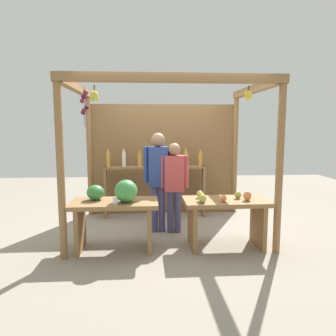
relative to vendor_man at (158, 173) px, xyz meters
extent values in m
plane|color=gray|center=(0.15, 0.07, -1.00)|extent=(12.00, 12.00, 0.00)
cylinder|color=olive|center=(-1.31, -1.03, 0.22)|extent=(0.10, 0.10, 2.45)
cylinder|color=olive|center=(1.62, -1.03, 0.22)|extent=(0.10, 0.10, 2.45)
cylinder|color=olive|center=(-1.31, 1.17, 0.22)|extent=(0.10, 0.10, 2.45)
cylinder|color=olive|center=(1.62, 1.17, 0.22)|extent=(0.10, 0.10, 2.45)
cube|color=olive|center=(0.15, -1.03, 1.39)|extent=(3.04, 0.12, 0.12)
cube|color=olive|center=(-1.31, 0.07, 1.39)|extent=(0.12, 2.30, 0.12)
cube|color=olive|center=(1.62, 0.07, 1.39)|extent=(0.12, 2.30, 0.12)
cube|color=brown|center=(0.15, 1.19, 0.10)|extent=(2.94, 0.04, 2.20)
cylinder|color=brown|center=(-0.87, -0.86, 1.28)|extent=(0.02, 0.02, 0.06)
ellipsoid|color=#D1CC4C|center=(-0.84, -0.86, 1.15)|extent=(0.04, 0.07, 0.13)
ellipsoid|color=#D1CC4C|center=(-0.85, -0.83, 1.17)|extent=(0.05, 0.05, 0.13)
ellipsoid|color=#D1CC4C|center=(-0.87, -0.82, 1.17)|extent=(0.06, 0.04, 0.13)
ellipsoid|color=#D1CC4C|center=(-0.88, -0.83, 1.16)|extent=(0.07, 0.05, 0.13)
ellipsoid|color=#D1CC4C|center=(-0.91, -0.84, 1.15)|extent=(0.06, 0.07, 0.14)
ellipsoid|color=#D1CC4C|center=(-0.91, -0.87, 1.16)|extent=(0.04, 0.06, 0.13)
ellipsoid|color=#D1CC4C|center=(-0.89, -0.88, 1.17)|extent=(0.07, 0.06, 0.14)
ellipsoid|color=#D1CC4C|center=(-0.86, -0.88, 1.17)|extent=(0.06, 0.04, 0.13)
ellipsoid|color=#D1CC4C|center=(-0.84, -0.88, 1.15)|extent=(0.05, 0.06, 0.13)
cylinder|color=brown|center=(1.18, -0.94, 1.28)|extent=(0.02, 0.02, 0.06)
ellipsoid|color=yellow|center=(1.21, -0.94, 1.18)|extent=(0.04, 0.07, 0.13)
ellipsoid|color=yellow|center=(1.19, -0.92, 1.16)|extent=(0.08, 0.06, 0.13)
ellipsoid|color=yellow|center=(1.17, -0.93, 1.16)|extent=(0.06, 0.06, 0.13)
ellipsoid|color=yellow|center=(1.15, -0.96, 1.18)|extent=(0.05, 0.07, 0.13)
ellipsoid|color=yellow|center=(1.19, -0.96, 1.17)|extent=(0.08, 0.05, 0.13)
cylinder|color=#4C422D|center=(-1.04, -0.72, 1.03)|extent=(0.01, 0.01, 0.55)
sphere|color=#601E42|center=(-1.01, -0.71, 1.23)|extent=(0.07, 0.07, 0.07)
sphere|color=#47142D|center=(-1.04, -0.69, 1.17)|extent=(0.07, 0.07, 0.07)
sphere|color=#601E42|center=(-1.07, -0.71, 1.11)|extent=(0.06, 0.06, 0.06)
sphere|color=#47142D|center=(-1.01, -0.69, 1.02)|extent=(0.06, 0.06, 0.06)
sphere|color=#511938|center=(-1.04, -0.72, 0.98)|extent=(0.06, 0.06, 0.06)
sphere|color=#511938|center=(-1.05, -0.73, 0.95)|extent=(0.07, 0.07, 0.07)
cube|color=olive|center=(-0.65, -0.75, -0.32)|extent=(1.23, 0.64, 0.06)
cube|color=olive|center=(-1.15, -0.75, -0.68)|extent=(0.06, 0.58, 0.65)
cube|color=olive|center=(-0.16, -0.75, -0.68)|extent=(0.06, 0.58, 0.65)
ellipsoid|color=#429347|center=(-0.48, -0.82, -0.13)|extent=(0.45, 0.45, 0.32)
ellipsoid|color=#38843D|center=(-0.93, -0.64, -0.18)|extent=(0.33, 0.33, 0.22)
cylinder|color=white|center=(-0.62, -0.93, -0.25)|extent=(0.07, 0.07, 0.09)
cube|color=olive|center=(0.96, -0.75, -0.32)|extent=(1.23, 0.64, 0.06)
cube|color=olive|center=(0.47, -0.75, -0.68)|extent=(0.06, 0.58, 0.65)
cube|color=olive|center=(1.46, -0.75, -0.68)|extent=(0.06, 0.58, 0.65)
ellipsoid|color=#A8B24C|center=(1.15, -0.70, -0.24)|extent=(0.11, 0.11, 0.11)
ellipsoid|color=#E07F47|center=(1.25, -0.84, -0.22)|extent=(0.16, 0.16, 0.14)
ellipsoid|color=#A8B24C|center=(0.60, -0.63, -0.24)|extent=(0.14, 0.14, 0.11)
ellipsoid|color=#E07F47|center=(0.88, -0.90, -0.24)|extent=(0.09, 0.09, 0.10)
ellipsoid|color=#A8B24C|center=(0.58, -0.94, -0.23)|extent=(0.11, 0.11, 0.12)
ellipsoid|color=gold|center=(0.58, -0.84, -0.23)|extent=(0.11, 0.11, 0.13)
cube|color=olive|center=(-0.98, 0.90, -0.50)|extent=(0.05, 0.20, 1.00)
cube|color=olive|center=(0.93, 0.90, -0.50)|extent=(0.05, 0.20, 1.00)
cube|color=olive|center=(-0.02, 0.90, -0.02)|extent=(1.91, 0.22, 0.04)
cylinder|color=gold|center=(-0.92, 0.90, 0.14)|extent=(0.07, 0.07, 0.28)
cylinder|color=gold|center=(-0.92, 0.90, 0.31)|extent=(0.03, 0.03, 0.06)
cylinder|color=silver|center=(-0.62, 0.90, 0.14)|extent=(0.07, 0.07, 0.28)
cylinder|color=silver|center=(-0.62, 0.90, 0.31)|extent=(0.03, 0.03, 0.06)
cylinder|color=gold|center=(-0.32, 0.90, 0.12)|extent=(0.08, 0.08, 0.25)
cylinder|color=gold|center=(-0.32, 0.90, 0.28)|extent=(0.03, 0.03, 0.06)
cylinder|color=silver|center=(-0.03, 0.90, 0.13)|extent=(0.07, 0.07, 0.26)
cylinder|color=silver|center=(-0.03, 0.90, 0.29)|extent=(0.03, 0.03, 0.06)
cylinder|color=#338C4C|center=(0.28, 0.90, 0.13)|extent=(0.07, 0.07, 0.27)
cylinder|color=#338C4C|center=(0.28, 0.90, 0.30)|extent=(0.03, 0.03, 0.06)
cylinder|color=gold|center=(0.57, 0.90, 0.15)|extent=(0.07, 0.07, 0.29)
cylinder|color=gold|center=(0.57, 0.90, 0.32)|extent=(0.03, 0.03, 0.06)
cylinder|color=gold|center=(0.86, 0.90, 0.13)|extent=(0.08, 0.08, 0.25)
cylinder|color=gold|center=(0.86, 0.90, 0.28)|extent=(0.04, 0.04, 0.06)
cylinder|color=#46447D|center=(-0.06, 0.00, -0.61)|extent=(0.11, 0.11, 0.78)
cylinder|color=#46447D|center=(0.06, 0.00, -0.61)|extent=(0.11, 0.11, 0.78)
cube|color=#2D428C|center=(0.00, 0.00, 0.11)|extent=(0.32, 0.19, 0.66)
cylinder|color=#2D428C|center=(-0.20, 0.00, 0.14)|extent=(0.08, 0.08, 0.59)
cylinder|color=#2D428C|center=(0.20, 0.00, 0.14)|extent=(0.08, 0.08, 0.59)
sphere|color=#997051|center=(0.00, 0.00, 0.55)|extent=(0.23, 0.23, 0.23)
cylinder|color=#474674|center=(0.20, -0.06, -0.65)|extent=(0.11, 0.11, 0.70)
cylinder|color=#474674|center=(0.32, -0.06, -0.65)|extent=(0.11, 0.11, 0.70)
cube|color=#BF474C|center=(0.26, -0.06, 0.00)|extent=(0.32, 0.19, 0.59)
cylinder|color=#BF474C|center=(0.06, -0.06, 0.03)|extent=(0.08, 0.08, 0.53)
cylinder|color=#BF474C|center=(0.46, -0.06, 0.03)|extent=(0.08, 0.08, 0.53)
sphere|color=#997051|center=(0.26, -0.06, 0.40)|extent=(0.20, 0.20, 0.20)
camera|label=1|loc=(-0.21, -5.26, 0.76)|focal=34.36mm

